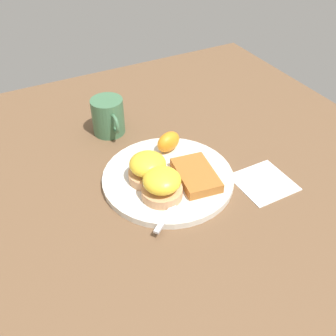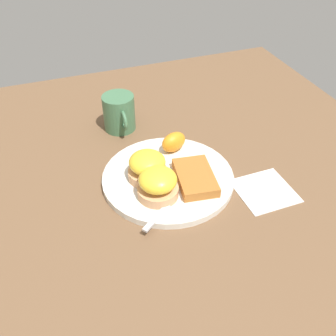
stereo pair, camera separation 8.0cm
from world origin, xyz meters
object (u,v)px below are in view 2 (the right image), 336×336
sandwich_benedict_left (147,167)px  hashbrown_patty (195,177)px  sandwich_benedict_right (158,184)px  orange_wedge (174,142)px  cup (119,113)px  fork (177,194)px

sandwich_benedict_left → hashbrown_patty: bearing=63.0°
sandwich_benedict_left → hashbrown_patty: 0.10m
sandwich_benedict_right → orange_wedge: size_ratio=1.33×
sandwich_benedict_left → hashbrown_patty: sandwich_benedict_left is taller
sandwich_benedict_left → cup: (-0.22, -0.00, 0.00)m
sandwich_benedict_right → hashbrown_patty: bearing=99.1°
sandwich_benedict_right → fork: bearing=69.0°
orange_wedge → cup: bearing=-150.2°
hashbrown_patty → orange_wedge: (-0.11, -0.00, 0.01)m
hashbrown_patty → cup: (-0.26, -0.09, 0.02)m
sandwich_benedict_right → sandwich_benedict_left: bearing=-177.5°
hashbrown_patty → orange_wedge: bearing=-178.3°
fork → sandwich_benedict_left: bearing=-151.9°
orange_wedge → fork: 0.15m
sandwich_benedict_right → cup: bearing=-179.2°
cup → sandwich_benedict_right: bearing=0.8°
orange_wedge → cup: size_ratio=0.57×
sandwich_benedict_left → cup: 0.22m
sandwich_benedict_left → hashbrown_patty: (0.04, 0.09, -0.02)m
sandwich_benedict_right → cup: 0.27m
sandwich_benedict_right → fork: 0.05m
hashbrown_patty → cup: 0.28m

